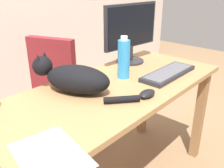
{
  "coord_description": "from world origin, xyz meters",
  "views": [
    {
      "loc": [
        -0.98,
        -0.86,
        1.33
      ],
      "look_at": [
        -0.09,
        -0.06,
        0.82
      ],
      "focal_mm": 39.93,
      "sensor_mm": 36.0,
      "label": 1
    }
  ],
  "objects_px": {
    "keyboard": "(168,73)",
    "cat": "(74,78)",
    "office_chair": "(66,101)",
    "computer_mouse": "(147,94)",
    "water_bottle": "(124,59)",
    "monitor": "(131,31)"
  },
  "relations": [
    {
      "from": "monitor",
      "to": "cat",
      "type": "relative_size",
      "value": 0.83
    },
    {
      "from": "monitor",
      "to": "keyboard",
      "type": "xyz_separation_m",
      "value": [
        -0.05,
        -0.35,
        -0.21
      ]
    },
    {
      "from": "office_chair",
      "to": "water_bottle",
      "type": "distance_m",
      "value": 0.72
    },
    {
      "from": "monitor",
      "to": "cat",
      "type": "bearing_deg",
      "value": -171.25
    },
    {
      "from": "office_chair",
      "to": "monitor",
      "type": "bearing_deg",
      "value": -51.51
    },
    {
      "from": "monitor",
      "to": "computer_mouse",
      "type": "bearing_deg",
      "value": -133.55
    },
    {
      "from": "keyboard",
      "to": "cat",
      "type": "distance_m",
      "value": 0.62
    },
    {
      "from": "computer_mouse",
      "to": "water_bottle",
      "type": "relative_size",
      "value": 0.42
    },
    {
      "from": "office_chair",
      "to": "computer_mouse",
      "type": "relative_size",
      "value": 8.72
    },
    {
      "from": "keyboard",
      "to": "water_bottle",
      "type": "xyz_separation_m",
      "value": [
        -0.22,
        0.19,
        0.11
      ]
    },
    {
      "from": "water_bottle",
      "to": "computer_mouse",
      "type": "bearing_deg",
      "value": -116.08
    },
    {
      "from": "water_bottle",
      "to": "cat",
      "type": "bearing_deg",
      "value": 168.71
    },
    {
      "from": "keyboard",
      "to": "water_bottle",
      "type": "relative_size",
      "value": 1.7
    },
    {
      "from": "cat",
      "to": "computer_mouse",
      "type": "height_order",
      "value": "cat"
    },
    {
      "from": "office_chair",
      "to": "water_bottle",
      "type": "relative_size",
      "value": 3.71
    },
    {
      "from": "monitor",
      "to": "water_bottle",
      "type": "relative_size",
      "value": 1.85
    },
    {
      "from": "keyboard",
      "to": "computer_mouse",
      "type": "bearing_deg",
      "value": -167.66
    },
    {
      "from": "office_chair",
      "to": "computer_mouse",
      "type": "xyz_separation_m",
      "value": [
        -0.09,
        -0.82,
        0.35
      ]
    },
    {
      "from": "office_chair",
      "to": "cat",
      "type": "relative_size",
      "value": 1.66
    },
    {
      "from": "office_chair",
      "to": "computer_mouse",
      "type": "height_order",
      "value": "office_chair"
    },
    {
      "from": "monitor",
      "to": "water_bottle",
      "type": "bearing_deg",
      "value": -149.6
    },
    {
      "from": "water_bottle",
      "to": "monitor",
      "type": "bearing_deg",
      "value": 30.4
    }
  ]
}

